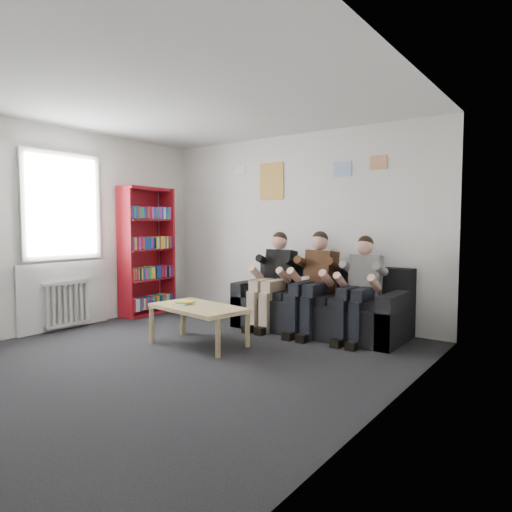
% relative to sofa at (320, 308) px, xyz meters
% --- Properties ---
extents(room_shell, '(5.00, 5.00, 5.00)m').
position_rel_sofa_xyz_m(room_shell, '(-0.65, -2.08, 1.04)').
color(room_shell, black).
rests_on(room_shell, ground).
extents(sofa, '(2.23, 0.91, 0.86)m').
position_rel_sofa_xyz_m(sofa, '(0.00, 0.00, 0.00)').
color(sofa, black).
rests_on(sofa, ground).
extents(bookshelf, '(0.30, 0.89, 1.98)m').
position_rel_sofa_xyz_m(bookshelf, '(-2.73, -0.56, 0.68)').
color(bookshelf, maroon).
rests_on(bookshelf, ground).
extents(coffee_table, '(1.15, 0.63, 0.46)m').
position_rel_sofa_xyz_m(coffee_table, '(-0.82, -1.44, 0.09)').
color(coffee_table, tan).
rests_on(coffee_table, ground).
extents(game_cases, '(0.20, 0.18, 0.04)m').
position_rel_sofa_xyz_m(game_cases, '(-1.04, -1.47, 0.17)').
color(game_cases, silver).
rests_on(game_cases, coffee_table).
extents(person_left, '(0.39, 0.83, 1.31)m').
position_rel_sofa_xyz_m(person_left, '(-0.62, -0.20, 0.34)').
color(person_left, black).
rests_on(person_left, sofa).
extents(person_middle, '(0.40, 0.85, 1.32)m').
position_rel_sofa_xyz_m(person_middle, '(0.00, -0.20, 0.35)').
color(person_middle, '#54331C').
rests_on(person_middle, sofa).
extents(person_right, '(0.37, 0.80, 1.27)m').
position_rel_sofa_xyz_m(person_right, '(0.62, -0.20, 0.33)').
color(person_right, beige).
rests_on(person_right, sofa).
extents(radiator, '(0.10, 0.64, 0.60)m').
position_rel_sofa_xyz_m(radiator, '(-2.80, -1.88, 0.04)').
color(radiator, silver).
rests_on(radiator, ground).
extents(window, '(0.05, 1.30, 2.36)m').
position_rel_sofa_xyz_m(window, '(-2.87, -1.88, 0.72)').
color(window, white).
rests_on(window, room_shell).
extents(poster_large, '(0.42, 0.01, 0.55)m').
position_rel_sofa_xyz_m(poster_large, '(-1.05, 0.41, 1.74)').
color(poster_large, '#DACF4C').
rests_on(poster_large, room_shell).
extents(poster_blue, '(0.25, 0.01, 0.20)m').
position_rel_sofa_xyz_m(poster_blue, '(0.10, 0.41, 1.84)').
color(poster_blue, '#3A7EC7').
rests_on(poster_blue, room_shell).
extents(poster_pink, '(0.22, 0.01, 0.18)m').
position_rel_sofa_xyz_m(poster_pink, '(0.60, 0.41, 1.89)').
color(poster_pink, '#B93978').
rests_on(poster_pink, room_shell).
extents(poster_sign, '(0.20, 0.01, 0.14)m').
position_rel_sofa_xyz_m(poster_sign, '(-1.65, 0.41, 1.94)').
color(poster_sign, white).
rests_on(poster_sign, room_shell).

